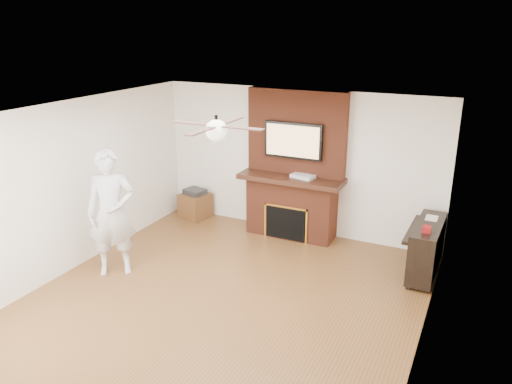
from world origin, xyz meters
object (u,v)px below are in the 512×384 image
at_px(fireplace, 293,180).
at_px(piano, 426,247).
at_px(person, 111,213).
at_px(side_table, 195,204).

relative_size(fireplace, piano, 2.04).
height_order(person, piano, person).
xyz_separation_m(fireplace, piano, (2.31, -0.55, -0.57)).
distance_m(fireplace, piano, 2.44).
bearing_deg(side_table, person, -74.56).
height_order(fireplace, person, fireplace).
xyz_separation_m(fireplace, person, (-1.83, -2.45, -0.06)).
relative_size(side_table, piano, 0.47).
distance_m(fireplace, side_table, 2.08).
bearing_deg(person, piano, -11.79).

